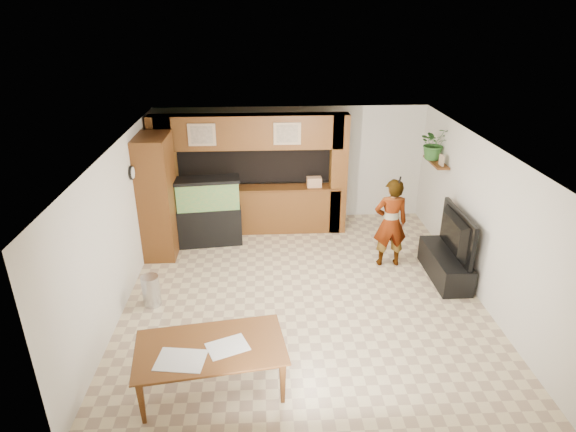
{
  "coord_description": "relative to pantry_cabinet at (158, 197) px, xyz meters",
  "views": [
    {
      "loc": [
        -0.63,
        -7.2,
        4.64
      ],
      "look_at": [
        -0.22,
        0.6,
        1.18
      ],
      "focal_mm": 30.0,
      "sensor_mm": 36.0,
      "label": 1
    }
  ],
  "objects": [
    {
      "name": "newspaper_b",
      "position": [
        1.56,
        -3.88,
        -0.54
      ],
      "size": [
        0.6,
        0.53,
        0.01
      ],
      "primitive_type": "cube",
      "rotation": [
        0.0,
        0.0,
        0.39
      ],
      "color": "silver",
      "rests_on": "dining_table"
    },
    {
      "name": "wall_right",
      "position": [
        5.7,
        -1.59,
        0.1
      ],
      "size": [
        0.0,
        6.5,
        6.5
      ],
      "primitive_type": "plane",
      "rotation": [
        1.57,
        0.0,
        -1.57
      ],
      "color": "silver",
      "rests_on": "floor"
    },
    {
      "name": "wall_shelf",
      "position": [
        5.55,
        0.36,
        0.5
      ],
      "size": [
        0.25,
        0.9,
        0.04
      ],
      "primitive_type": "cube",
      "color": "brown",
      "rests_on": "wall_right"
    },
    {
      "name": "tv_stand",
      "position": [
        5.35,
        -1.26,
        -0.96
      ],
      "size": [
        0.54,
        1.47,
        0.49
      ],
      "primitive_type": "cube",
      "color": "black",
      "rests_on": "floor"
    },
    {
      "name": "wall_clock",
      "position": [
        -0.27,
        -0.59,
        0.7
      ],
      "size": [
        0.05,
        0.25,
        0.25
      ],
      "color": "black",
      "rests_on": "wall_left"
    },
    {
      "name": "television",
      "position": [
        5.35,
        -1.26,
        -0.3
      ],
      "size": [
        0.19,
        1.42,
        0.81
      ],
      "primitive_type": "imported",
      "rotation": [
        0.0,
        0.0,
        1.57
      ],
      "color": "black",
      "rests_on": "tv_stand"
    },
    {
      "name": "wall_left",
      "position": [
        -0.3,
        -1.59,
        0.1
      ],
      "size": [
        0.0,
        6.5,
        6.5
      ],
      "primitive_type": "plane",
      "rotation": [
        1.57,
        0.0,
        1.57
      ],
      "color": "silver",
      "rests_on": "floor"
    },
    {
      "name": "person",
      "position": [
        4.42,
        -0.72,
        -0.33
      ],
      "size": [
        0.64,
        0.42,
        1.74
      ],
      "primitive_type": "imported",
      "rotation": [
        0.0,
        0.0,
        3.14
      ],
      "color": "tan",
      "rests_on": "floor"
    },
    {
      "name": "aquarium",
      "position": [
        0.92,
        0.36,
        -0.5
      ],
      "size": [
        1.3,
        0.49,
        1.44
      ],
      "rotation": [
        0.0,
        0.0,
        0.11
      ],
      "color": "black",
      "rests_on": "floor"
    },
    {
      "name": "partition",
      "position": [
        1.75,
        1.04,
        0.11
      ],
      "size": [
        4.2,
        0.99,
        2.6
      ],
      "color": "brown",
      "rests_on": "floor"
    },
    {
      "name": "trash_can",
      "position": [
        0.16,
        -1.89,
        -0.93
      ],
      "size": [
        0.29,
        0.29,
        0.54
      ],
      "primitive_type": "cylinder",
      "color": "#B2B2B7",
      "rests_on": "floor"
    },
    {
      "name": "wall_back",
      "position": [
        2.7,
        1.66,
        0.1
      ],
      "size": [
        6.0,
        0.0,
        6.0
      ],
      "primitive_type": "plane",
      "rotation": [
        1.57,
        0.0,
        0.0
      ],
      "color": "silver",
      "rests_on": "floor"
    },
    {
      "name": "microphone",
      "position": [
        4.47,
        -0.88,
        0.58
      ],
      "size": [
        0.03,
        0.09,
        0.15
      ],
      "primitive_type": "cylinder",
      "rotation": [
        0.44,
        0.0,
        0.0
      ],
      "color": "black",
      "rests_on": "person"
    },
    {
      "name": "potted_plant",
      "position": [
        5.52,
        0.51,
        0.85
      ],
      "size": [
        0.71,
        0.65,
        0.67
      ],
      "primitive_type": "imported",
      "rotation": [
        0.0,
        0.0,
        0.25
      ],
      "color": "#2B5D25",
      "rests_on": "wall_shelf"
    },
    {
      "name": "dining_table",
      "position": [
        1.35,
        -3.9,
        -0.87
      ],
      "size": [
        2.02,
        1.31,
        0.66
      ],
      "primitive_type": "imported",
      "rotation": [
        0.0,
        0.0,
        0.14
      ],
      "color": "brown",
      "rests_on": "floor"
    },
    {
      "name": "ceiling",
      "position": [
        2.7,
        -1.59,
        1.4
      ],
      "size": [
        6.5,
        6.5,
        0.0
      ],
      "primitive_type": "plane",
      "color": "white",
      "rests_on": "wall_back"
    },
    {
      "name": "floor",
      "position": [
        2.7,
        -1.59,
        -1.2
      ],
      "size": [
        6.5,
        6.5,
        0.0
      ],
      "primitive_type": "plane",
      "color": "#CCBA8E",
      "rests_on": "ground"
    },
    {
      "name": "counter_box",
      "position": [
        3.13,
        0.86,
        -0.06
      ],
      "size": [
        0.31,
        0.22,
        0.2
      ],
      "primitive_type": "cube",
      "rotation": [
        0.0,
        0.0,
        0.04
      ],
      "color": "tan",
      "rests_on": "partition"
    },
    {
      "name": "photo_frame",
      "position": [
        5.55,
        0.08,
        0.62
      ],
      "size": [
        0.05,
        0.16,
        0.22
      ],
      "primitive_type": "cube",
      "rotation": [
        0.0,
        0.0,
        0.13
      ],
      "color": "tan",
      "rests_on": "wall_shelf"
    },
    {
      "name": "pantry_cabinet",
      "position": [
        0.0,
        0.0,
        0.0
      ],
      "size": [
        0.6,
        0.98,
        2.41
      ],
      "primitive_type": "cube",
      "color": "brown",
      "rests_on": "floor"
    },
    {
      "name": "newspaper_a",
      "position": [
        1.01,
        -4.1,
        -0.54
      ],
      "size": [
        0.64,
        0.5,
        0.01
      ],
      "primitive_type": "cube",
      "rotation": [
        0.0,
        0.0,
        -0.14
      ],
      "color": "silver",
      "rests_on": "dining_table"
    }
  ]
}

